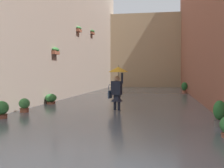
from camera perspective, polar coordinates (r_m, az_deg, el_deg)
ground_plane at (r=18.00m, az=3.91°, el=-3.24°), size 67.28×67.28×0.00m
flood_water at (r=17.99m, az=3.91°, el=-2.97°), size 8.44×32.91×0.17m
building_facade_right at (r=19.59m, az=-10.48°, el=16.14°), size 2.04×30.91×12.88m
building_facade_far at (r=32.32m, az=6.69°, el=6.44°), size 11.24×1.80×8.23m
person_wading at (r=11.80m, az=1.10°, el=0.36°), size 0.85×0.85×2.03m
potted_plant_mid_left at (r=22.56m, az=14.25°, el=-0.78°), size 0.47×0.47×1.01m
potted_plant_near_right at (r=11.70m, az=-17.08°, el=-4.30°), size 0.43×0.43×0.71m
potted_plant_far_right at (r=14.54m, az=-12.09°, el=-3.09°), size 0.57×0.57×0.67m
potted_plant_mid_right at (r=10.36m, az=-21.24°, el=-5.04°), size 0.50×0.50×0.76m
potted_plant_far_left at (r=8.72m, az=20.67°, el=-5.83°), size 0.36×0.36×0.92m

